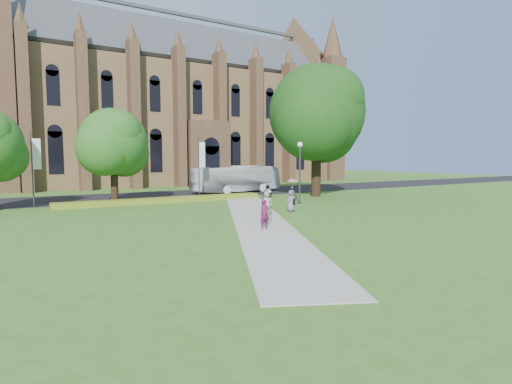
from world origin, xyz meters
TOP-DOWN VIEW (x-y plane):
  - ground at (0.00, 0.00)m, footprint 160.00×160.00m
  - road at (0.00, 20.00)m, footprint 160.00×10.00m
  - footpath at (0.00, 1.00)m, footprint 15.58×28.54m
  - flower_hedge at (-2.00, 13.20)m, footprint 18.00×1.40m
  - cathedral at (10.00, 39.73)m, footprint 52.60×18.25m
  - streetlamp at (7.50, 6.50)m, footprint 0.44×0.44m
  - large_tree at (13.00, 11.00)m, footprint 9.60×9.60m
  - street_tree_1 at (-6.00, 14.50)m, footprint 5.60×5.60m
  - banner_pole_0 at (2.11, 15.20)m, footprint 0.70×0.10m
  - banner_pole_1 at (-11.89, 15.20)m, footprint 0.70×0.10m
  - tour_coach at (8.10, 18.88)m, footprint 11.05×3.84m
  - pedestrian_0 at (-1.63, -2.37)m, footprint 0.61×0.42m
  - pedestrian_1 at (1.54, 2.39)m, footprint 1.00×0.90m
  - pedestrian_2 at (2.84, 4.22)m, footprint 0.96×1.15m
  - pedestrian_3 at (3.07, 4.65)m, footprint 1.16×0.72m
  - pedestrian_4 at (3.86, 2.73)m, footprint 0.78×0.53m
  - pedestrian_5 at (4.19, 2.97)m, footprint 1.20×1.47m
  - pedestrian_6 at (-0.57, -1.00)m, footprint 0.76×0.55m
  - parasol at (4.04, 2.83)m, footprint 0.91×0.91m

SIDE VIEW (x-z plane):
  - ground at x=0.00m, z-range 0.00..0.00m
  - road at x=0.00m, z-range 0.00..0.02m
  - footpath at x=0.00m, z-range 0.00..0.04m
  - flower_hedge at x=-2.00m, z-range 0.00..0.45m
  - pedestrian_4 at x=3.86m, z-range 0.04..1.58m
  - pedestrian_2 at x=2.84m, z-range 0.04..1.59m
  - pedestrian_5 at x=4.19m, z-range 0.04..1.62m
  - pedestrian_0 at x=-1.63m, z-range 0.04..1.65m
  - pedestrian_1 at x=1.54m, z-range 0.04..1.73m
  - pedestrian_3 at x=3.07m, z-range 0.04..1.88m
  - pedestrian_6 at x=-0.57m, z-range 0.04..1.96m
  - tour_coach at x=8.10m, z-range 0.02..3.03m
  - parasol at x=4.04m, z-range 1.58..2.30m
  - streetlamp at x=7.50m, z-range 0.68..5.92m
  - banner_pole_0 at x=2.11m, z-range 0.39..6.39m
  - banner_pole_1 at x=-11.89m, z-range 0.39..6.39m
  - street_tree_1 at x=-6.00m, z-range 1.20..9.25m
  - large_tree at x=13.00m, z-range 1.77..14.97m
  - cathedral at x=10.00m, z-range -1.02..26.98m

